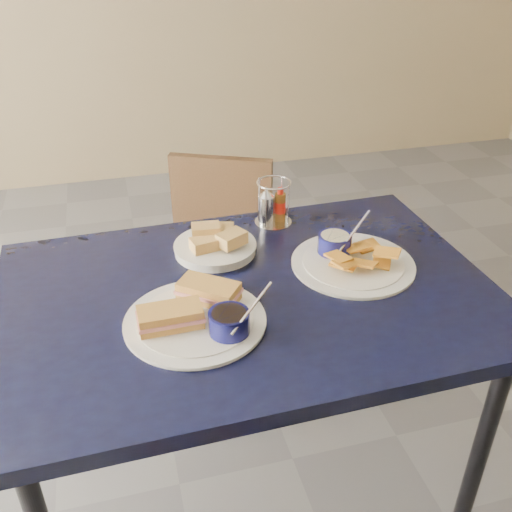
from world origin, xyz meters
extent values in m
plane|color=#595A5F|center=(0.00, 0.00, 0.00)|extent=(6.00, 6.00, 0.00)
cube|color=black|center=(0.21, -0.07, 0.73)|extent=(1.22, 0.82, 0.04)
cylinder|color=black|center=(0.73, -0.39, 0.35)|extent=(0.04, 0.04, 0.71)
cylinder|color=black|center=(-0.31, 0.25, 0.35)|extent=(0.04, 0.04, 0.71)
cylinder|color=black|center=(0.73, 0.25, 0.35)|extent=(0.04, 0.04, 0.71)
cube|color=black|center=(0.24, 0.55, 0.39)|extent=(0.49, 0.48, 0.04)
cylinder|color=black|center=(0.08, 0.40, 0.18)|extent=(0.03, 0.03, 0.37)
cylinder|color=black|center=(0.39, 0.40, 0.18)|extent=(0.03, 0.03, 0.37)
cylinder|color=black|center=(0.08, 0.69, 0.18)|extent=(0.03, 0.03, 0.37)
cylinder|color=black|center=(0.39, 0.69, 0.18)|extent=(0.03, 0.03, 0.37)
cube|color=black|center=(0.24, 0.71, 0.60)|extent=(0.36, 0.19, 0.39)
cylinder|color=white|center=(0.06, -0.16, 0.75)|extent=(0.32, 0.32, 0.01)
cylinder|color=white|center=(0.06, -0.16, 0.76)|extent=(0.26, 0.26, 0.00)
cube|color=#C18F45|center=(0.01, -0.17, 0.78)|extent=(0.14, 0.07, 0.04)
cube|color=tan|center=(0.01, -0.17, 0.78)|extent=(0.15, 0.08, 0.01)
cube|color=#C18F45|center=(0.11, -0.09, 0.78)|extent=(0.15, 0.14, 0.04)
cube|color=tan|center=(0.11, -0.09, 0.78)|extent=(0.16, 0.15, 0.01)
cylinder|color=#090A33|center=(0.13, -0.22, 0.79)|extent=(0.09, 0.09, 0.05)
cylinder|color=black|center=(0.13, -0.22, 0.80)|extent=(0.08, 0.08, 0.01)
cylinder|color=silver|center=(0.17, -0.24, 0.83)|extent=(0.11, 0.07, 0.08)
cylinder|color=white|center=(0.51, -0.03, 0.75)|extent=(0.32, 0.32, 0.01)
cylinder|color=white|center=(0.51, -0.03, 0.76)|extent=(0.26, 0.26, 0.00)
cube|color=orange|center=(0.57, 0.03, 0.76)|extent=(0.07, 0.06, 0.02)
cube|color=orange|center=(0.57, -0.06, 0.77)|extent=(0.07, 0.08, 0.03)
cube|color=orange|center=(0.47, -0.06, 0.77)|extent=(0.08, 0.08, 0.01)
cube|color=orange|center=(0.51, -0.08, 0.78)|extent=(0.08, 0.08, 0.02)
cube|color=orange|center=(0.53, 0.00, 0.78)|extent=(0.07, 0.05, 0.02)
cube|color=orange|center=(0.46, -0.07, 0.79)|extent=(0.08, 0.07, 0.02)
cube|color=orange|center=(0.45, -0.05, 0.79)|extent=(0.06, 0.08, 0.01)
cube|color=orange|center=(0.58, -0.07, 0.80)|extent=(0.08, 0.08, 0.02)
cylinder|color=#090A33|center=(0.48, 0.03, 0.79)|extent=(0.09, 0.09, 0.05)
cylinder|color=beige|center=(0.48, 0.03, 0.80)|extent=(0.08, 0.08, 0.01)
cylinder|color=silver|center=(0.52, 0.01, 0.83)|extent=(0.11, 0.07, 0.08)
cylinder|color=white|center=(0.17, 0.13, 0.76)|extent=(0.22, 0.22, 0.02)
cylinder|color=white|center=(0.17, 0.13, 0.77)|extent=(0.18, 0.18, 0.00)
cube|color=tan|center=(0.14, 0.11, 0.79)|extent=(0.08, 0.06, 0.03)
cube|color=tan|center=(0.19, 0.16, 0.79)|extent=(0.09, 0.07, 0.03)
cube|color=tan|center=(0.21, 0.10, 0.80)|extent=(0.09, 0.08, 0.03)
cube|color=tan|center=(0.15, 0.15, 0.81)|extent=(0.08, 0.06, 0.03)
cylinder|color=silver|center=(0.37, 0.25, 0.75)|extent=(0.11, 0.11, 0.01)
cylinder|color=silver|center=(0.40, 0.29, 0.82)|extent=(0.01, 0.01, 0.13)
cylinder|color=silver|center=(0.34, 0.29, 0.82)|extent=(0.01, 0.01, 0.13)
cylinder|color=silver|center=(0.34, 0.22, 0.82)|extent=(0.01, 0.01, 0.13)
cylinder|color=silver|center=(0.40, 0.22, 0.82)|extent=(0.01, 0.01, 0.13)
torus|color=silver|center=(0.37, 0.25, 0.88)|extent=(0.10, 0.10, 0.00)
cylinder|color=silver|center=(0.35, 0.25, 0.80)|extent=(0.05, 0.05, 0.08)
cone|color=silver|center=(0.35, 0.25, 0.85)|extent=(0.04, 0.04, 0.02)
cylinder|color=brown|center=(0.39, 0.26, 0.80)|extent=(0.03, 0.03, 0.08)
cylinder|color=#B8170A|center=(0.39, 0.26, 0.80)|extent=(0.03, 0.03, 0.03)
cylinder|color=#B8170A|center=(0.39, 0.26, 0.85)|extent=(0.02, 0.02, 0.02)
camera|label=1|loc=(-0.07, -1.18, 1.55)|focal=40.00mm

